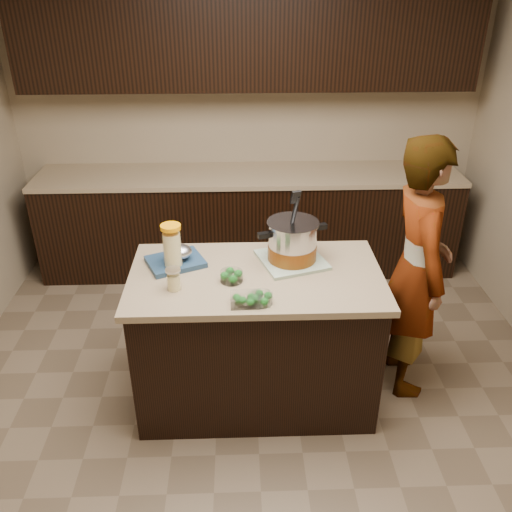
% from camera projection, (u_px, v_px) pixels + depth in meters
% --- Properties ---
extents(ground_plane, '(4.00, 4.00, 0.00)m').
position_uv_depth(ground_plane, '(256.00, 393.00, 3.54)').
color(ground_plane, brown).
rests_on(ground_plane, ground).
extents(room_shell, '(4.04, 4.04, 2.72)m').
position_uv_depth(room_shell, '(256.00, 135.00, 2.72)').
color(room_shell, tan).
rests_on(room_shell, ground).
extents(back_cabinets, '(3.60, 0.63, 2.33)m').
position_uv_depth(back_cabinets, '(249.00, 167.00, 4.61)').
color(back_cabinets, black).
rests_on(back_cabinets, ground).
extents(island, '(1.46, 0.81, 0.90)m').
position_uv_depth(island, '(256.00, 337.00, 3.32)').
color(island, black).
rests_on(island, ground).
extents(dish_towel, '(0.45, 0.45, 0.02)m').
position_uv_depth(dish_towel, '(292.00, 260.00, 3.24)').
color(dish_towel, '#5C8962').
rests_on(dish_towel, island).
extents(stock_pot, '(0.42, 0.38, 0.43)m').
position_uv_depth(stock_pot, '(292.00, 243.00, 3.18)').
color(stock_pot, '#B7B7BC').
rests_on(stock_pot, dish_towel).
extents(lemonade_pitcher, '(0.13, 0.13, 0.28)m').
position_uv_depth(lemonade_pitcher, '(172.00, 249.00, 3.10)').
color(lemonade_pitcher, '#EEDC91').
rests_on(lemonade_pitcher, island).
extents(mason_jar, '(0.11, 0.11, 0.14)m').
position_uv_depth(mason_jar, '(174.00, 280.00, 2.94)').
color(mason_jar, '#EEDC91').
rests_on(mason_jar, island).
extents(broccoli_tub_left, '(0.14, 0.14, 0.06)m').
position_uv_depth(broccoli_tub_left, '(231.00, 277.00, 3.03)').
color(broccoli_tub_left, silver).
rests_on(broccoli_tub_left, island).
extents(broccoli_tub_right, '(0.12, 0.12, 0.06)m').
position_uv_depth(broccoli_tub_right, '(262.00, 299.00, 2.83)').
color(broccoli_tub_right, silver).
rests_on(broccoli_tub_right, island).
extents(broccoli_tub_rect, '(0.16, 0.12, 0.06)m').
position_uv_depth(broccoli_tub_rect, '(246.00, 300.00, 2.82)').
color(broccoli_tub_rect, silver).
rests_on(broccoli_tub_rect, island).
extents(blue_tray, '(0.39, 0.36, 0.12)m').
position_uv_depth(blue_tray, '(177.00, 258.00, 3.19)').
color(blue_tray, navy).
rests_on(blue_tray, island).
extents(person, '(0.40, 0.61, 1.67)m').
position_uv_depth(person, '(416.00, 270.00, 3.28)').
color(person, gray).
rests_on(person, ground).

